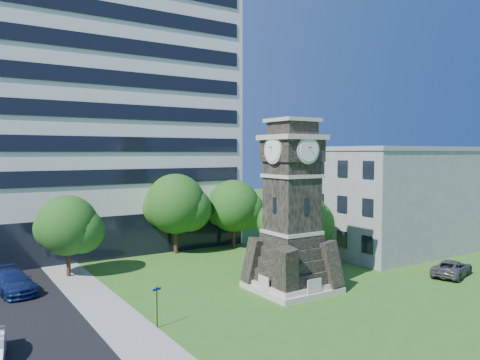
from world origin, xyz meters
TOP-DOWN VIEW (x-y plane):
  - ground at (0.00, 0.00)m, footprint 160.00×160.00m
  - sidewalk at (-9.50, 5.00)m, footprint 3.00×70.00m
  - clock_tower at (3.00, 2.00)m, footprint 5.40×5.40m
  - office_tall at (-3.20, 25.84)m, footprint 26.20×15.11m
  - office_low at (19.97, 8.00)m, footprint 15.20×12.20m
  - car_street_north at (-13.98, 11.98)m, footprint 3.21×5.76m
  - car_east_lot at (16.12, -2.00)m, footprint 5.08×3.42m
  - park_bench at (2.27, 1.44)m, footprint 1.85×0.49m
  - street_sign at (-7.97, 0.35)m, footprint 0.56×0.06m
  - tree_nw at (-9.59, 14.26)m, footprint 5.21×4.74m
  - tree_nc at (1.29, 17.66)m, footprint 6.44×5.85m
  - tree_ne at (7.45, 16.89)m, footprint 5.89×5.36m
  - tree_east at (8.03, 7.69)m, footprint 6.44×5.86m

SIDE VIEW (x-z plane):
  - ground at x=0.00m, z-range 0.00..0.00m
  - sidewalk at x=-9.50m, z-range 0.00..0.06m
  - park_bench at x=2.27m, z-range 0.03..0.98m
  - car_east_lot at x=16.12m, z-range 0.00..1.29m
  - car_street_north at x=-13.98m, z-range 0.00..1.58m
  - street_sign at x=-7.97m, z-range 0.29..2.64m
  - tree_east at x=8.03m, z-range 0.39..7.35m
  - tree_nw at x=-9.59m, z-range 0.71..7.19m
  - tree_ne at x=7.45m, z-range 0.67..7.71m
  - tree_nc at x=1.29m, z-range 0.78..8.57m
  - office_low at x=19.97m, z-range 0.01..10.41m
  - clock_tower at x=3.00m, z-range -0.83..11.39m
  - office_tall at x=-3.20m, z-range -0.08..28.52m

